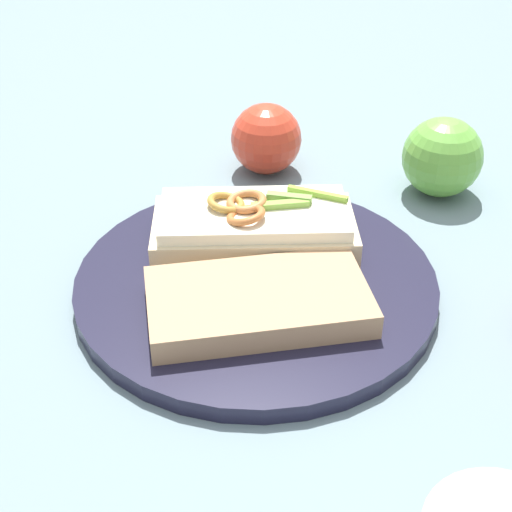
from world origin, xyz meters
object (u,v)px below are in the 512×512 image
at_px(bread_slice_side, 258,301).
at_px(sandwich, 254,226).
at_px(apple_0, 266,139).
at_px(apple_2, 442,157).
at_px(plate, 256,282).

bearing_deg(bread_slice_side, sandwich, 82.39).
xyz_separation_m(apple_0, apple_2, (0.18, -0.05, 0.00)).
xyz_separation_m(plate, apple_2, (0.20, 0.16, 0.03)).
bearing_deg(apple_0, apple_2, -17.04).
distance_m(bread_slice_side, apple_2, 0.29).
bearing_deg(plate, sandwich, 90.36).
distance_m(sandwich, bread_slice_side, 0.10).
xyz_separation_m(sandwich, bread_slice_side, (0.00, -0.10, -0.01)).
bearing_deg(bread_slice_side, apple_0, 78.12).
distance_m(sandwich, apple_2, 0.23).
xyz_separation_m(plate, bread_slice_side, (0.00, -0.05, 0.02)).
height_order(sandwich, bread_slice_side, sandwich).
distance_m(apple_0, apple_2, 0.19).
relative_size(sandwich, apple_0, 2.36).
relative_size(apple_0, apple_2, 0.93).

